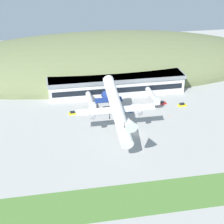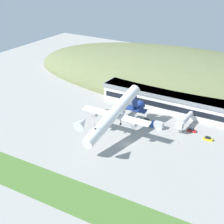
{
  "view_description": "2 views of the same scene",
  "coord_description": "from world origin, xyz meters",
  "px_view_note": "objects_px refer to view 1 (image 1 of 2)",
  "views": [
    {
      "loc": [
        -36.07,
        -135.92,
        81.43
      ],
      "look_at": [
        -10.59,
        -0.61,
        11.73
      ],
      "focal_mm": 60.0,
      "sensor_mm": 36.0,
      "label": 1
    },
    {
      "loc": [
        69.07,
        -126.02,
        81.7
      ],
      "look_at": [
        -7.64,
        -0.17,
        13.85
      ],
      "focal_mm": 60.0,
      "sensor_mm": 36.0,
      "label": 2
    }
  ],
  "objects_px": {
    "service_car_3": "(162,103)",
    "fuel_truck": "(134,108)",
    "service_car_1": "(182,105)",
    "terminal_building": "(116,83)",
    "traffic_cone_1": "(170,116)",
    "cargo_airplane": "(116,109)",
    "jetway_1": "(153,96)",
    "service_car_2": "(117,108)",
    "service_car_0": "(73,113)",
    "traffic_cone_0": "(131,119)",
    "jetway_0": "(91,101)"
  },
  "relations": [
    {
      "from": "fuel_truck",
      "to": "traffic_cone_0",
      "type": "height_order",
      "value": "fuel_truck"
    },
    {
      "from": "service_car_0",
      "to": "service_car_3",
      "type": "xyz_separation_m",
      "value": [
        45.08,
        2.86,
        0.03
      ]
    },
    {
      "from": "service_car_0",
      "to": "service_car_1",
      "type": "bearing_deg",
      "value": -1.25
    },
    {
      "from": "jetway_0",
      "to": "jetway_1",
      "type": "xyz_separation_m",
      "value": [
        31.36,
        -0.09,
        0.0
      ]
    },
    {
      "from": "service_car_0",
      "to": "service_car_1",
      "type": "xyz_separation_m",
      "value": [
        54.29,
        -1.19,
        0.04
      ]
    },
    {
      "from": "cargo_airplane",
      "to": "jetway_0",
      "type": "bearing_deg",
      "value": 107.04
    },
    {
      "from": "service_car_3",
      "to": "jetway_1",
      "type": "bearing_deg",
      "value": 160.74
    },
    {
      "from": "terminal_building",
      "to": "jetway_0",
      "type": "relative_size",
      "value": 4.35
    },
    {
      "from": "fuel_truck",
      "to": "service_car_3",
      "type": "bearing_deg",
      "value": 18.14
    },
    {
      "from": "terminal_building",
      "to": "service_car_1",
      "type": "relative_size",
      "value": 17.14
    },
    {
      "from": "terminal_building",
      "to": "service_car_0",
      "type": "xyz_separation_m",
      "value": [
        -25.13,
        -21.03,
        -5.08
      ]
    },
    {
      "from": "service_car_1",
      "to": "service_car_3",
      "type": "distance_m",
      "value": 10.06
    },
    {
      "from": "jetway_0",
      "to": "cargo_airplane",
      "type": "relative_size",
      "value": 0.31
    },
    {
      "from": "service_car_1",
      "to": "service_car_0",
      "type": "bearing_deg",
      "value": 178.75
    },
    {
      "from": "service_car_3",
      "to": "fuel_truck",
      "type": "xyz_separation_m",
      "value": [
        -15.46,
        -5.07,
        0.9
      ]
    },
    {
      "from": "traffic_cone_1",
      "to": "service_car_1",
      "type": "bearing_deg",
      "value": 46.56
    },
    {
      "from": "cargo_airplane",
      "to": "traffic_cone_0",
      "type": "distance_m",
      "value": 18.05
    },
    {
      "from": "service_car_1",
      "to": "traffic_cone_0",
      "type": "distance_m",
      "value": 29.62
    },
    {
      "from": "service_car_3",
      "to": "traffic_cone_1",
      "type": "bearing_deg",
      "value": -91.74
    },
    {
      "from": "jetway_1",
      "to": "service_car_2",
      "type": "xyz_separation_m",
      "value": [
        -18.58,
        -3.05,
        -3.41
      ]
    },
    {
      "from": "service_car_1",
      "to": "traffic_cone_1",
      "type": "height_order",
      "value": "service_car_1"
    },
    {
      "from": "jetway_1",
      "to": "service_car_1",
      "type": "bearing_deg",
      "value": -22.27
    },
    {
      "from": "service_car_2",
      "to": "service_car_3",
      "type": "distance_m",
      "value": 23.12
    },
    {
      "from": "jetway_0",
      "to": "traffic_cone_1",
      "type": "bearing_deg",
      "value": -24.17
    },
    {
      "from": "terminal_building",
      "to": "cargo_airplane",
      "type": "relative_size",
      "value": 1.35
    },
    {
      "from": "service_car_2",
      "to": "traffic_cone_1",
      "type": "xyz_separation_m",
      "value": [
        22.64,
        -12.76,
        -0.3
      ]
    },
    {
      "from": "terminal_building",
      "to": "traffic_cone_1",
      "type": "distance_m",
      "value": 38.22
    },
    {
      "from": "service_car_1",
      "to": "terminal_building",
      "type": "bearing_deg",
      "value": 142.7
    },
    {
      "from": "service_car_3",
      "to": "traffic_cone_1",
      "type": "xyz_separation_m",
      "value": [
        -0.43,
        -14.23,
        -0.36
      ]
    },
    {
      "from": "terminal_building",
      "to": "fuel_truck",
      "type": "distance_m",
      "value": 24.03
    },
    {
      "from": "terminal_building",
      "to": "service_car_3",
      "type": "xyz_separation_m",
      "value": [
        19.95,
        -18.17,
        -5.05
      ]
    },
    {
      "from": "terminal_building",
      "to": "service_car_3",
      "type": "bearing_deg",
      "value": -42.33
    },
    {
      "from": "terminal_building",
      "to": "jetway_1",
      "type": "distance_m",
      "value": 22.74
    },
    {
      "from": "jetway_0",
      "to": "cargo_airplane",
      "type": "height_order",
      "value": "cargo_airplane"
    },
    {
      "from": "service_car_0",
      "to": "service_car_1",
      "type": "relative_size",
      "value": 0.95
    },
    {
      "from": "service_car_3",
      "to": "traffic_cone_0",
      "type": "relative_size",
      "value": 7.38
    },
    {
      "from": "jetway_1",
      "to": "service_car_2",
      "type": "height_order",
      "value": "jetway_1"
    },
    {
      "from": "jetway_1",
      "to": "service_car_3",
      "type": "distance_m",
      "value": 5.83
    },
    {
      "from": "terminal_building",
      "to": "service_car_1",
      "type": "distance_m",
      "value": 37.01
    },
    {
      "from": "jetway_0",
      "to": "traffic_cone_0",
      "type": "height_order",
      "value": "jetway_0"
    },
    {
      "from": "service_car_3",
      "to": "service_car_0",
      "type": "bearing_deg",
      "value": -176.37
    },
    {
      "from": "service_car_1",
      "to": "traffic_cone_1",
      "type": "distance_m",
      "value": 14.04
    },
    {
      "from": "service_car_2",
      "to": "traffic_cone_1",
      "type": "distance_m",
      "value": 25.99
    },
    {
      "from": "terminal_building",
      "to": "service_car_2",
      "type": "bearing_deg",
      "value": -99.03
    },
    {
      "from": "jetway_1",
      "to": "fuel_truck",
      "type": "relative_size",
      "value": 2.58
    },
    {
      "from": "traffic_cone_0",
      "to": "service_car_2",
      "type": "bearing_deg",
      "value": 109.44
    },
    {
      "from": "service_car_3",
      "to": "traffic_cone_0",
      "type": "bearing_deg",
      "value": -145.87
    },
    {
      "from": "terminal_building",
      "to": "cargo_airplane",
      "type": "height_order",
      "value": "cargo_airplane"
    },
    {
      "from": "jetway_0",
      "to": "jetway_1",
      "type": "relative_size",
      "value": 0.99
    },
    {
      "from": "jetway_1",
      "to": "fuel_truck",
      "type": "xyz_separation_m",
      "value": [
        -10.96,
        -6.64,
        -2.45
      ]
    }
  ]
}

